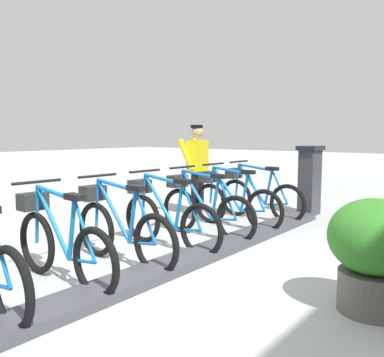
{
  "coord_description": "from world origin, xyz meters",
  "views": [
    {
      "loc": [
        -2.91,
        2.92,
        1.5
      ],
      "look_at": [
        0.5,
        -1.39,
        0.9
      ],
      "focal_mm": 38.45,
      "sensor_mm": 36.0,
      "label": 1
    }
  ],
  "objects_px": {
    "bike_docked_3": "(166,216)",
    "bike_docked_5": "(59,241)",
    "payment_kiosk": "(310,179)",
    "worker_near_rack": "(197,166)",
    "planter_bush": "(374,249)",
    "bike_docked_2": "(202,208)",
    "bike_docked_1": "(232,201)",
    "bike_docked_0": "(257,195)",
    "bike_docked_4": "(119,227)"
  },
  "relations": [
    {
      "from": "bike_docked_1",
      "to": "bike_docked_0",
      "type": "bearing_deg",
      "value": -90.0
    },
    {
      "from": "payment_kiosk",
      "to": "planter_bush",
      "type": "distance_m",
      "value": 4.24
    },
    {
      "from": "bike_docked_1",
      "to": "worker_near_rack",
      "type": "relative_size",
      "value": 1.04
    },
    {
      "from": "bike_docked_1",
      "to": "bike_docked_3",
      "type": "xyz_separation_m",
      "value": [
        0.0,
        1.6,
        0.0
      ]
    },
    {
      "from": "planter_bush",
      "to": "worker_near_rack",
      "type": "bearing_deg",
      "value": -32.93
    },
    {
      "from": "payment_kiosk",
      "to": "bike_docked_2",
      "type": "relative_size",
      "value": 0.74
    },
    {
      "from": "bike_docked_2",
      "to": "bike_docked_5",
      "type": "height_order",
      "value": "same"
    },
    {
      "from": "bike_docked_2",
      "to": "bike_docked_3",
      "type": "relative_size",
      "value": 1.0
    },
    {
      "from": "payment_kiosk",
      "to": "bike_docked_0",
      "type": "xyz_separation_m",
      "value": [
        0.57,
        0.94,
        -0.24
      ]
    },
    {
      "from": "bike_docked_5",
      "to": "bike_docked_0",
      "type": "bearing_deg",
      "value": -90.0
    },
    {
      "from": "payment_kiosk",
      "to": "worker_near_rack",
      "type": "distance_m",
      "value": 2.09
    },
    {
      "from": "bike_docked_2",
      "to": "bike_docked_4",
      "type": "relative_size",
      "value": 1.0
    },
    {
      "from": "bike_docked_4",
      "to": "planter_bush",
      "type": "relative_size",
      "value": 1.77
    },
    {
      "from": "bike_docked_5",
      "to": "payment_kiosk",
      "type": "bearing_deg",
      "value": -96.62
    },
    {
      "from": "bike_docked_1",
      "to": "payment_kiosk",
      "type": "bearing_deg",
      "value": -108.23
    },
    {
      "from": "payment_kiosk",
      "to": "bike_docked_0",
      "type": "bearing_deg",
      "value": 58.65
    },
    {
      "from": "bike_docked_3",
      "to": "bike_docked_1",
      "type": "bearing_deg",
      "value": -90.0
    },
    {
      "from": "bike_docked_2",
      "to": "bike_docked_3",
      "type": "bearing_deg",
      "value": 90.0
    },
    {
      "from": "payment_kiosk",
      "to": "bike_docked_0",
      "type": "distance_m",
      "value": 1.12
    },
    {
      "from": "bike_docked_1",
      "to": "bike_docked_5",
      "type": "distance_m",
      "value": 3.19
    },
    {
      "from": "bike_docked_0",
      "to": "bike_docked_4",
      "type": "height_order",
      "value": "same"
    },
    {
      "from": "bike_docked_4",
      "to": "planter_bush",
      "type": "bearing_deg",
      "value": -170.52
    },
    {
      "from": "bike_docked_0",
      "to": "bike_docked_4",
      "type": "xyz_separation_m",
      "value": [
        0.0,
        3.19,
        0.0
      ]
    },
    {
      "from": "payment_kiosk",
      "to": "bike_docked_2",
      "type": "distance_m",
      "value": 2.61
    },
    {
      "from": "bike_docked_0",
      "to": "bike_docked_2",
      "type": "bearing_deg",
      "value": 90.0
    },
    {
      "from": "bike_docked_1",
      "to": "planter_bush",
      "type": "height_order",
      "value": "bike_docked_1"
    },
    {
      "from": "bike_docked_1",
      "to": "bike_docked_4",
      "type": "bearing_deg",
      "value": 90.0
    },
    {
      "from": "payment_kiosk",
      "to": "worker_near_rack",
      "type": "height_order",
      "value": "worker_near_rack"
    },
    {
      "from": "worker_near_rack",
      "to": "planter_bush",
      "type": "xyz_separation_m",
      "value": [
        -3.73,
        2.42,
        -0.37
      ]
    },
    {
      "from": "payment_kiosk",
      "to": "bike_docked_3",
      "type": "bearing_deg",
      "value": 80.26
    },
    {
      "from": "bike_docked_0",
      "to": "bike_docked_5",
      "type": "xyz_separation_m",
      "value": [
        0.0,
        3.99,
        0.0
      ]
    },
    {
      "from": "bike_docked_2",
      "to": "bike_docked_5",
      "type": "xyz_separation_m",
      "value": [
        0.0,
        2.39,
        0.0
      ]
    },
    {
      "from": "bike_docked_1",
      "to": "planter_bush",
      "type": "distance_m",
      "value": 3.3
    },
    {
      "from": "planter_bush",
      "to": "bike_docked_3",
      "type": "bearing_deg",
      "value": -7.59
    },
    {
      "from": "bike_docked_0",
      "to": "worker_near_rack",
      "type": "bearing_deg",
      "value": 17.16
    },
    {
      "from": "bike_docked_0",
      "to": "planter_bush",
      "type": "height_order",
      "value": "bike_docked_0"
    },
    {
      "from": "bike_docked_0",
      "to": "bike_docked_5",
      "type": "relative_size",
      "value": 1.0
    },
    {
      "from": "bike_docked_4",
      "to": "planter_bush",
      "type": "distance_m",
      "value": 2.7
    },
    {
      "from": "worker_near_rack",
      "to": "planter_bush",
      "type": "relative_size",
      "value": 1.71
    },
    {
      "from": "bike_docked_1",
      "to": "worker_near_rack",
      "type": "height_order",
      "value": "worker_near_rack"
    },
    {
      "from": "payment_kiosk",
      "to": "planter_bush",
      "type": "relative_size",
      "value": 1.32
    },
    {
      "from": "bike_docked_5",
      "to": "planter_bush",
      "type": "bearing_deg",
      "value": -154.95
    },
    {
      "from": "worker_near_rack",
      "to": "planter_bush",
      "type": "bearing_deg",
      "value": 147.07
    },
    {
      "from": "bike_docked_3",
      "to": "bike_docked_5",
      "type": "relative_size",
      "value": 1.0
    },
    {
      "from": "bike_docked_3",
      "to": "bike_docked_5",
      "type": "distance_m",
      "value": 1.6
    },
    {
      "from": "bike_docked_0",
      "to": "bike_docked_1",
      "type": "distance_m",
      "value": 0.8
    },
    {
      "from": "worker_near_rack",
      "to": "payment_kiosk",
      "type": "bearing_deg",
      "value": -142.33
    },
    {
      "from": "bike_docked_1",
      "to": "bike_docked_3",
      "type": "height_order",
      "value": "same"
    },
    {
      "from": "bike_docked_2",
      "to": "worker_near_rack",
      "type": "height_order",
      "value": "worker_near_rack"
    },
    {
      "from": "bike_docked_0",
      "to": "bike_docked_1",
      "type": "relative_size",
      "value": 1.0
    }
  ]
}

